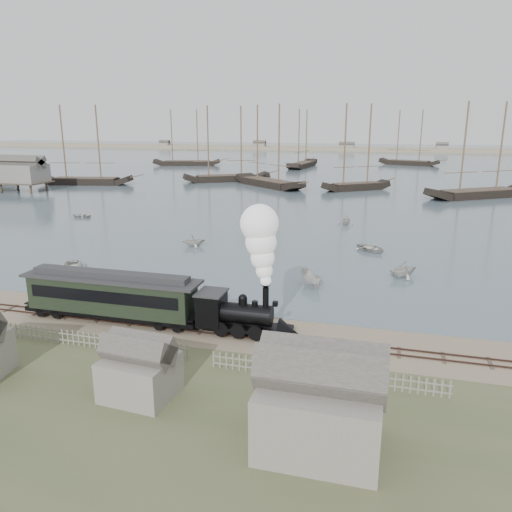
# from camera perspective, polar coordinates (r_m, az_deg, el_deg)

# --- Properties ---
(ground) EXTENTS (600.00, 600.00, 0.00)m
(ground) POSITION_cam_1_polar(r_m,az_deg,el_deg) (42.37, -7.78, -7.11)
(ground) COLOR gray
(ground) RESTS_ON ground
(harbor_water) EXTENTS (600.00, 336.00, 0.06)m
(harbor_water) POSITION_cam_1_polar(r_m,az_deg,el_deg) (207.18, 11.02, 10.51)
(harbor_water) COLOR #445661
(harbor_water) RESTS_ON ground
(rail_track) EXTENTS (120.00, 1.80, 0.16)m
(rail_track) POSITION_cam_1_polar(r_m,az_deg,el_deg) (40.67, -8.88, -8.07)
(rail_track) COLOR #3D2821
(rail_track) RESTS_ON ground
(picket_fence_west) EXTENTS (19.00, 0.10, 1.20)m
(picket_fence_west) POSITION_cam_1_polar(r_m,az_deg,el_deg) (39.83, -20.56, -9.48)
(picket_fence_west) COLOR gray
(picket_fence_west) RESTS_ON ground
(picket_fence_east) EXTENTS (15.00, 0.10, 1.20)m
(picket_fence_east) POSITION_cam_1_polar(r_m,az_deg,el_deg) (32.80, 7.96, -14.11)
(picket_fence_east) COLOR gray
(picket_fence_east) RESTS_ON ground
(shed_mid) EXTENTS (4.00, 3.50, 3.60)m
(shed_mid) POSITION_cam_1_polar(r_m,az_deg,el_deg) (31.89, -12.98, -15.30)
(shed_mid) COLOR gray
(shed_mid) RESTS_ON ground
(shed_right) EXTENTS (6.00, 5.00, 5.10)m
(shed_right) POSITION_cam_1_polar(r_m,az_deg,el_deg) (27.30, 7.15, -20.76)
(shed_right) COLOR gray
(shed_right) RESTS_ON ground
(far_spit) EXTENTS (500.00, 20.00, 1.80)m
(far_spit) POSITION_cam_1_polar(r_m,az_deg,el_deg) (286.84, 12.32, 11.66)
(far_spit) COLOR tan
(far_spit) RESTS_ON ground
(locomotive) EXTENTS (7.88, 2.94, 9.82)m
(locomotive) POSITION_cam_1_polar(r_m,az_deg,el_deg) (37.03, -0.04, -2.82)
(locomotive) COLOR black
(locomotive) RESTS_ON ground
(passenger_coach) EXTENTS (15.13, 2.92, 3.67)m
(passenger_coach) POSITION_cam_1_polar(r_m,az_deg,el_deg) (42.44, -16.18, -4.21)
(passenger_coach) COLOR black
(passenger_coach) RESTS_ON ground
(beached_dinghy) EXTENTS (3.04, 3.87, 0.73)m
(beached_dinghy) POSITION_cam_1_polar(r_m,az_deg,el_deg) (44.99, -14.52, -5.62)
(beached_dinghy) COLOR beige
(beached_dinghy) RESTS_ON ground
(rowboat_0) EXTENTS (5.34, 5.05, 0.90)m
(rowboat_0) POSITION_cam_1_polar(r_m,az_deg,el_deg) (58.43, -20.23, -1.12)
(rowboat_0) COLOR beige
(rowboat_0) RESTS_ON harbor_water
(rowboat_1) EXTENTS (3.67, 3.84, 1.57)m
(rowboat_1) POSITION_cam_1_polar(r_m,az_deg,el_deg) (65.83, -7.13, 1.79)
(rowboat_1) COLOR beige
(rowboat_1) RESTS_ON harbor_water
(rowboat_2) EXTENTS (3.66, 3.20, 1.38)m
(rowboat_2) POSITION_cam_1_polar(r_m,az_deg,el_deg) (49.98, 6.26, -2.64)
(rowboat_2) COLOR beige
(rowboat_2) RESTS_ON harbor_water
(rowboat_3) EXTENTS (4.91, 5.03, 0.85)m
(rowboat_3) POSITION_cam_1_polar(r_m,az_deg,el_deg) (64.47, 13.03, 0.89)
(rowboat_3) COLOR beige
(rowboat_3) RESTS_ON harbor_water
(rowboat_4) EXTENTS (4.37, 4.45, 1.78)m
(rowboat_4) POSITION_cam_1_polar(r_m,az_deg,el_deg) (54.61, 16.45, -1.42)
(rowboat_4) COLOR beige
(rowboat_4) RESTS_ON harbor_water
(rowboat_6) EXTENTS (2.36, 3.31, 0.68)m
(rowboat_6) POSITION_cam_1_polar(r_m,az_deg,el_deg) (90.22, -19.36, 4.39)
(rowboat_6) COLOR beige
(rowboat_6) RESTS_ON harbor_water
(rowboat_7) EXTENTS (3.27, 2.96, 1.52)m
(rowboat_7) POSITION_cam_1_polar(r_m,az_deg,el_deg) (80.49, 10.24, 4.10)
(rowboat_7) COLOR beige
(rowboat_7) RESTS_ON harbor_water
(schooner_0) EXTENTS (24.40, 10.20, 20.00)m
(schooner_0) POSITION_cam_1_polar(r_m,az_deg,el_deg) (136.91, -19.21, 11.90)
(schooner_0) COLOR black
(schooner_0) RESTS_ON harbor_water
(schooner_1) EXTENTS (22.86, 16.62, 20.00)m
(schooner_1) POSITION_cam_1_polar(r_m,az_deg,el_deg) (136.68, -3.41, 12.69)
(schooner_1) COLOR black
(schooner_1) RESTS_ON harbor_water
(schooner_2) EXTENTS (21.83, 20.17, 20.00)m
(schooner_2) POSITION_cam_1_polar(r_m,az_deg,el_deg) (125.44, 1.49, 12.49)
(schooner_2) COLOR black
(schooner_2) RESTS_ON harbor_water
(schooner_3) EXTENTS (16.05, 13.55, 20.00)m
(schooner_3) POSITION_cam_1_polar(r_m,az_deg,el_deg) (120.84, 11.61, 12.09)
(schooner_3) COLOR black
(schooner_3) RESTS_ON harbor_water
(schooner_4) EXTENTS (24.23, 19.34, 20.00)m
(schooner_4) POSITION_cam_1_polar(r_m,az_deg,el_deg) (117.13, 24.66, 10.95)
(schooner_4) COLOR black
(schooner_4) RESTS_ON harbor_water
(schooner_6) EXTENTS (24.83, 11.63, 20.00)m
(schooner_6) POSITION_cam_1_polar(r_m,az_deg,el_deg) (188.12, -8.03, 13.25)
(schooner_6) COLOR black
(schooner_6) RESTS_ON harbor_water
(schooner_7) EXTENTS (8.12, 23.74, 20.00)m
(schooner_7) POSITION_cam_1_polar(r_m,az_deg,el_deg) (179.26, 5.40, 13.24)
(schooner_7) COLOR black
(schooner_7) RESTS_ON harbor_water
(schooner_8) EXTENTS (22.16, 11.53, 20.00)m
(schooner_8) POSITION_cam_1_polar(r_m,az_deg,el_deg) (196.24, 17.24, 12.81)
(schooner_8) COLOR black
(schooner_8) RESTS_ON harbor_water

